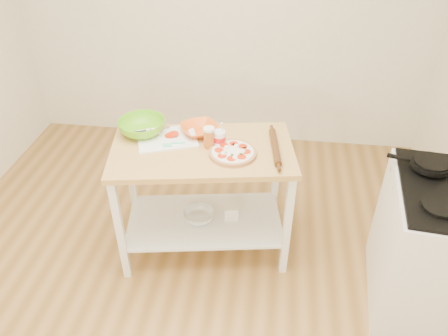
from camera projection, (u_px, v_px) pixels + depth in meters
name	position (u px, v px, depth m)	size (l,w,h in m)	color
room_shell	(164.00, 134.00, 2.21)	(4.04, 4.54, 2.74)	#A5773D
prep_island	(203.00, 178.00, 3.07)	(1.32, 0.87, 0.90)	tan
gas_stove	(439.00, 248.00, 2.76)	(0.77, 0.88, 1.11)	white
skillet	(430.00, 164.00, 2.65)	(0.37, 0.24, 0.03)	black
pizza	(233.00, 153.00, 2.86)	(0.31, 0.31, 0.05)	tan
cutting_board	(167.00, 138.00, 3.02)	(0.48, 0.42, 0.04)	white
spatula	(173.00, 144.00, 2.94)	(0.15, 0.07, 0.01)	#4FDAB8
knife	(146.00, 131.00, 3.08)	(0.25, 0.14, 0.01)	silver
orange_bowl	(200.00, 130.00, 3.07)	(0.25, 0.25, 0.06)	orange
green_bowl	(142.00, 127.00, 3.06)	(0.33, 0.33, 0.10)	#62BA15
beer_pint	(209.00, 138.00, 2.90)	(0.07, 0.07, 0.15)	#AF591C
yogurt_tub	(219.00, 138.00, 2.93)	(0.09, 0.09, 0.18)	white
rolling_pin	(275.00, 147.00, 2.90)	(0.05, 0.05, 0.41)	#512E12
shelf_glass_bowl	(199.00, 216.00, 3.28)	(0.23, 0.23, 0.07)	silver
shelf_bin	(231.00, 211.00, 3.29)	(0.11, 0.11, 0.11)	white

